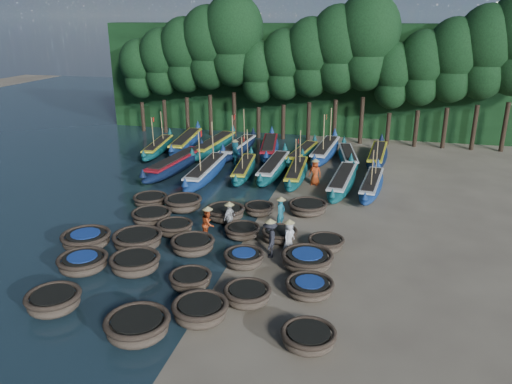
% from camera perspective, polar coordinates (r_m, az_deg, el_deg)
% --- Properties ---
extents(ground, '(120.00, 120.00, 0.00)m').
position_cam_1_polar(ground, '(26.79, -0.37, -3.89)').
color(ground, gray).
rests_on(ground, ground).
extents(foliage_wall, '(40.00, 3.00, 10.00)m').
position_cam_1_polar(foliage_wall, '(48.05, 6.66, 12.65)').
color(foliage_wall, black).
rests_on(foliage_wall, ground).
extents(coracle_1, '(2.21, 2.21, 0.80)m').
position_cam_1_polar(coracle_1, '(20.75, -22.12, -11.47)').
color(coracle_1, brown).
rests_on(coracle_1, ground).
extents(coracle_2, '(2.46, 2.46, 0.84)m').
position_cam_1_polar(coracle_2, '(18.35, -13.38, -14.72)').
color(coracle_2, brown).
rests_on(coracle_2, ground).
extents(coracle_3, '(2.55, 2.55, 0.81)m').
position_cam_1_polar(coracle_3, '(18.83, -6.39, -13.33)').
color(coracle_3, brown).
rests_on(coracle_3, ground).
extents(coracle_4, '(1.92, 1.92, 0.66)m').
position_cam_1_polar(coracle_4, '(17.63, 6.04, -16.21)').
color(coracle_4, brown).
rests_on(coracle_4, ground).
extents(coracle_5, '(2.28, 2.28, 0.76)m').
position_cam_1_polar(coracle_5, '(23.30, -19.17, -7.64)').
color(coracle_5, brown).
rests_on(coracle_5, ground).
extents(coracle_6, '(2.42, 2.42, 0.81)m').
position_cam_1_polar(coracle_6, '(22.55, -13.64, -7.92)').
color(coracle_6, brown).
rests_on(coracle_6, ground).
extents(coracle_7, '(1.97, 1.97, 0.68)m').
position_cam_1_polar(coracle_7, '(20.97, -7.50, -9.93)').
color(coracle_7, brown).
rests_on(coracle_7, ground).
extents(coracle_8, '(1.96, 1.96, 0.73)m').
position_cam_1_polar(coracle_8, '(19.74, -0.99, -11.67)').
color(coracle_8, brown).
rests_on(coracle_8, ground).
extents(coracle_9, '(1.99, 1.99, 0.65)m').
position_cam_1_polar(coracle_9, '(20.43, 6.14, -10.78)').
color(coracle_9, brown).
rests_on(coracle_9, ground).
extents(coracle_10, '(2.88, 2.88, 0.80)m').
position_cam_1_polar(coracle_10, '(25.47, -18.84, -5.16)').
color(coracle_10, brown).
rests_on(coracle_10, ground).
extents(coracle_11, '(2.41, 2.41, 0.82)m').
position_cam_1_polar(coracle_11, '(24.71, -13.37, -5.37)').
color(coracle_11, brown).
rests_on(coracle_11, ground).
extents(coracle_12, '(2.19, 2.19, 0.76)m').
position_cam_1_polar(coracle_12, '(23.82, -7.24, -6.03)').
color(coracle_12, brown).
rests_on(coracle_12, ground).
extents(coracle_13, '(1.99, 1.99, 0.72)m').
position_cam_1_polar(coracle_13, '(22.45, -1.40, -7.59)').
color(coracle_13, brown).
rests_on(coracle_13, ground).
extents(coracle_14, '(2.52, 2.52, 0.76)m').
position_cam_1_polar(coracle_14, '(22.38, 5.87, -7.71)').
color(coracle_14, brown).
rests_on(coracle_14, ground).
extents(coracle_15, '(2.55, 2.55, 0.72)m').
position_cam_1_polar(coracle_15, '(27.54, -11.84, -2.74)').
color(coracle_15, brown).
rests_on(coracle_15, ground).
extents(coracle_16, '(2.15, 2.15, 0.69)m').
position_cam_1_polar(coracle_16, '(25.90, -9.26, -4.06)').
color(coracle_16, brown).
rests_on(coracle_16, ground).
extents(coracle_17, '(1.83, 1.83, 0.65)m').
position_cam_1_polar(coracle_17, '(25.25, -1.58, -4.50)').
color(coracle_17, brown).
rests_on(coracle_17, ground).
extents(coracle_18, '(1.81, 1.81, 0.64)m').
position_cam_1_polar(coracle_18, '(24.91, 2.71, -4.87)').
color(coracle_18, brown).
rests_on(coracle_18, ground).
extents(coracle_19, '(2.08, 2.08, 0.64)m').
position_cam_1_polar(coracle_19, '(24.19, 8.01, -5.82)').
color(coracle_19, brown).
rests_on(coracle_19, ground).
extents(coracle_20, '(2.21, 2.21, 0.68)m').
position_cam_1_polar(coracle_20, '(30.01, -11.97, -0.90)').
color(coracle_20, brown).
rests_on(coracle_20, ground).
extents(coracle_21, '(2.55, 2.55, 0.84)m').
position_cam_1_polar(coracle_21, '(28.88, -8.33, -1.30)').
color(coracle_21, brown).
rests_on(coracle_21, ground).
extents(coracle_22, '(2.48, 2.48, 0.80)m').
position_cam_1_polar(coracle_22, '(27.33, -3.53, -2.40)').
color(coracle_22, brown).
rests_on(coracle_22, ground).
extents(coracle_23, '(1.71, 1.71, 0.65)m').
position_cam_1_polar(coracle_23, '(28.04, 0.37, -1.97)').
color(coracle_23, brown).
rests_on(coracle_23, ground).
extents(coracle_24, '(2.48, 2.48, 0.72)m').
position_cam_1_polar(coracle_24, '(28.31, 5.94, -1.78)').
color(coracle_24, brown).
rests_on(coracle_24, ground).
extents(long_boat_2, '(2.53, 8.97, 1.59)m').
position_cam_1_polar(long_boat_2, '(36.21, -9.17, 3.17)').
color(long_boat_2, '#0E1835').
rests_on(long_boat_2, ground).
extents(long_boat_3, '(1.78, 8.86, 3.76)m').
position_cam_1_polar(long_boat_3, '(34.30, -5.68, 2.39)').
color(long_boat_3, navy).
rests_on(long_boat_3, ground).
extents(long_boat_4, '(2.02, 7.27, 3.10)m').
position_cam_1_polar(long_boat_4, '(34.98, -1.37, 2.64)').
color(long_boat_4, '#0D474C').
rests_on(long_boat_4, ground).
extents(long_boat_5, '(1.55, 8.24, 1.45)m').
position_cam_1_polar(long_boat_5, '(35.10, 2.03, 2.80)').
color(long_boat_5, '#0D474C').
rests_on(long_boat_5, ground).
extents(long_boat_6, '(1.63, 7.61, 3.24)m').
position_cam_1_polar(long_boat_6, '(34.14, 4.63, 2.19)').
color(long_boat_6, '#0D474C').
rests_on(long_boat_6, ground).
extents(long_boat_7, '(2.03, 8.22, 1.45)m').
position_cam_1_polar(long_boat_7, '(32.63, 9.83, 1.21)').
color(long_boat_7, '#0D474C').
rests_on(long_boat_7, ground).
extents(long_boat_8, '(1.93, 7.39, 3.15)m').
position_cam_1_polar(long_boat_8, '(32.49, 13.07, 0.81)').
color(long_boat_8, navy).
rests_on(long_boat_8, ground).
extents(long_boat_9, '(2.33, 7.62, 3.26)m').
position_cam_1_polar(long_boat_9, '(41.50, -11.13, 5.03)').
color(long_boat_9, '#0D474C').
rests_on(long_boat_9, ground).
extents(long_boat_10, '(2.60, 9.01, 1.60)m').
position_cam_1_polar(long_boat_10, '(42.53, -7.98, 5.68)').
color(long_boat_10, navy).
rests_on(long_boat_10, ground).
extents(long_boat_11, '(2.21, 9.06, 1.60)m').
position_cam_1_polar(long_boat_11, '(41.08, -4.77, 5.31)').
color(long_boat_11, '#0D474C').
rests_on(long_boat_11, ground).
extents(long_boat_12, '(1.97, 8.27, 3.52)m').
position_cam_1_polar(long_boat_12, '(40.43, -2.04, 5.06)').
color(long_boat_12, '#0E1835').
rests_on(long_boat_12, ground).
extents(long_boat_13, '(2.80, 8.44, 1.50)m').
position_cam_1_polar(long_boat_13, '(40.46, 1.52, 5.10)').
color(long_boat_13, navy).
rests_on(long_boat_13, ground).
extents(long_boat_14, '(2.29, 7.46, 1.32)m').
position_cam_1_polar(long_boat_14, '(38.97, 5.32, 4.35)').
color(long_boat_14, '#0D474C').
rests_on(long_boat_14, ground).
extents(long_boat_15, '(2.22, 8.89, 3.79)m').
position_cam_1_polar(long_boat_15, '(39.72, 7.92, 4.69)').
color(long_boat_15, navy).
rests_on(long_boat_15, ground).
extents(long_boat_16, '(2.51, 7.34, 1.31)m').
position_cam_1_polar(long_boat_16, '(38.65, 10.48, 3.97)').
color(long_boat_16, '#0D474C').
rests_on(long_boat_16, ground).
extents(long_boat_17, '(1.97, 8.33, 1.47)m').
position_cam_1_polar(long_boat_17, '(39.14, 13.69, 4.03)').
color(long_boat_17, '#0E1835').
rests_on(long_boat_17, ground).
extents(fisherman_0, '(0.70, 0.85, 1.70)m').
position_cam_1_polar(fisherman_0, '(23.82, 3.79, -4.87)').
color(fisherman_0, beige).
rests_on(fisherman_0, ground).
extents(fisherman_1, '(0.60, 0.70, 1.82)m').
position_cam_1_polar(fisherman_1, '(26.33, 2.85, -2.18)').
color(fisherman_1, '#195B6B').
rests_on(fisherman_1, ground).
extents(fisherman_2, '(0.74, 0.90, 1.89)m').
position_cam_1_polar(fisherman_2, '(24.97, -5.50, -3.55)').
color(fisherman_2, '#B13D17').
rests_on(fisherman_2, ground).
extents(fisherman_3, '(0.87, 1.27, 2.01)m').
position_cam_1_polar(fisherman_3, '(23.15, 1.63, -5.28)').
color(fisherman_3, black).
rests_on(fisherman_3, ground).
extents(fisherman_4, '(0.66, 0.99, 1.76)m').
position_cam_1_polar(fisherman_4, '(25.81, -3.04, -2.80)').
color(fisherman_4, beige).
rests_on(fisherman_4, ground).
extents(fisherman_5, '(1.17, 1.75, 2.01)m').
position_cam_1_polar(fisherman_5, '(37.73, -2.39, 4.59)').
color(fisherman_5, '#195B6B').
rests_on(fisherman_5, ground).
extents(fisherman_6, '(0.90, 0.66, 1.89)m').
position_cam_1_polar(fisherman_6, '(33.21, 6.78, 2.32)').
color(fisherman_6, '#B13D17').
rests_on(fisherman_6, ground).
extents(tree_0, '(3.68, 3.68, 8.68)m').
position_cam_1_polar(tree_0, '(49.28, -13.20, 13.58)').
color(tree_0, black).
rests_on(tree_0, ground).
extents(tree_1, '(4.09, 4.09, 9.65)m').
position_cam_1_polar(tree_1, '(48.24, -10.74, 14.44)').
color(tree_1, black).
rests_on(tree_1, ground).
extents(tree_2, '(4.51, 4.51, 10.63)m').
position_cam_1_polar(tree_2, '(47.29, -8.16, 15.30)').
color(tree_2, black).
rests_on(tree_2, ground).
extents(tree_3, '(4.92, 4.92, 11.60)m').
position_cam_1_polar(tree_3, '(46.45, -5.45, 16.17)').
color(tree_3, black).
rests_on(tree_3, ground).
extents(tree_4, '(5.34, 5.34, 12.58)m').
position_cam_1_polar(tree_4, '(45.72, -2.63, 17.03)').
color(tree_4, black).
rests_on(tree_4, ground).
extents(tree_5, '(3.68, 3.68, 8.68)m').
position_cam_1_polar(tree_5, '(45.32, 0.30, 13.60)').
color(tree_5, black).
rests_on(tree_5, ground).
extents(tree_6, '(4.09, 4.09, 9.65)m').
position_cam_1_polar(tree_6, '(44.78, 3.26, 14.37)').
color(tree_6, black).
rests_on(tree_6, ground).
extents(tree_7, '(4.51, 4.51, 10.63)m').
position_cam_1_polar(tree_7, '(44.36, 6.30, 15.11)').
color(tree_7, black).
rests_on(tree_7, ground).
extents(tree_8, '(4.92, 4.92, 11.60)m').
position_cam_1_polar(tree_8, '(44.07, 9.41, 15.83)').
color(tree_8, black).
rests_on(tree_8, ground).
extents(tree_9, '(5.34, 5.34, 12.58)m').
position_cam_1_polar(tree_9, '(43.90, 12.58, 16.50)').
color(tree_9, black).
rests_on(tree_9, ground).
extents(tree_10, '(3.68, 3.68, 8.68)m').
position_cam_1_polar(tree_10, '(44.09, 15.37, 12.76)').
color(tree_10, black).
rests_on(tree_10, ground).
extents(tree_11, '(4.09, 4.09, 9.65)m').
position_cam_1_polar(tree_11, '(44.14, 18.51, 13.35)').
color(tree_11, black).
rests_on(tree_11, ground).
extents(tree_12, '(4.51, 4.51, 10.63)m').
position_cam_1_polar(tree_12, '(44.31, 21.64, 13.90)').
color(tree_12, black).
rests_on(tree_12, ground).
extents(tree_13, '(4.92, 4.92, 11.60)m').
position_cam_1_polar(tree_13, '(44.61, 24.76, 14.41)').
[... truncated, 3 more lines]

